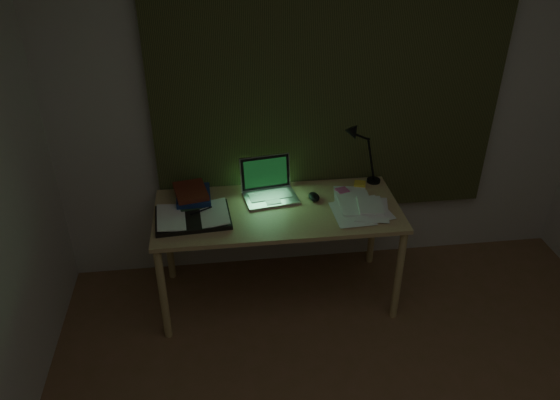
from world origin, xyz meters
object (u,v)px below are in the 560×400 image
(desk_lamp, at_px, (377,149))
(desk, at_px, (278,254))
(book_stack, at_px, (193,196))
(loose_papers, at_px, (361,205))
(open_textbook, at_px, (193,217))
(laptop, at_px, (271,183))

(desk_lamp, bearing_deg, desk, -170.35)
(book_stack, height_order, loose_papers, book_stack)
(desk_lamp, bearing_deg, open_textbook, -176.73)
(desk, xyz_separation_m, desk_lamp, (0.67, 0.26, 0.58))
(laptop, relative_size, desk_lamp, 0.76)
(loose_papers, bearing_deg, desk, 176.19)
(desk, distance_m, loose_papers, 0.63)
(open_textbook, relative_size, loose_papers, 1.24)
(open_textbook, bearing_deg, desk, 1.65)
(desk, bearing_deg, loose_papers, -3.81)
(open_textbook, height_order, book_stack, book_stack)
(laptop, bearing_deg, book_stack, 169.47)
(desk, relative_size, book_stack, 6.03)
(laptop, distance_m, desk_lamp, 0.73)
(open_textbook, bearing_deg, laptop, 15.99)
(desk_lamp, bearing_deg, loose_papers, -129.70)
(open_textbook, distance_m, loose_papers, 1.03)
(laptop, distance_m, open_textbook, 0.52)
(book_stack, xyz_separation_m, desk_lamp, (1.19, 0.12, 0.19))
(book_stack, height_order, desk_lamp, desk_lamp)
(open_textbook, relative_size, desk_lamp, 0.91)
(laptop, xyz_separation_m, loose_papers, (0.54, -0.16, -0.11))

